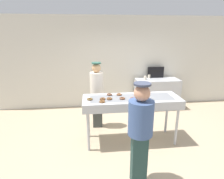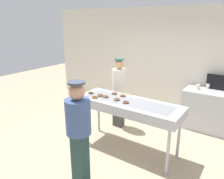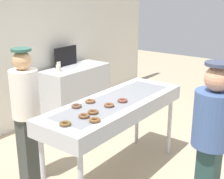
{
  "view_description": "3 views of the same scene",
  "coord_description": "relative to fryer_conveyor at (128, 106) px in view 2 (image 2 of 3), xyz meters",
  "views": [
    {
      "loc": [
        -0.86,
        -3.72,
        2.37
      ],
      "look_at": [
        -0.43,
        -0.11,
        1.26
      ],
      "focal_mm": 30.3,
      "sensor_mm": 36.0,
      "label": 1
    },
    {
      "loc": [
        1.92,
        -3.35,
        2.5
      ],
      "look_at": [
        -0.36,
        -0.02,
        1.21
      ],
      "focal_mm": 34.62,
      "sensor_mm": 36.0,
      "label": 2
    },
    {
      "loc": [
        -2.86,
        -2.1,
        2.28
      ],
      "look_at": [
        -0.15,
        -0.07,
        1.22
      ],
      "focal_mm": 50.35,
      "sensor_mm": 36.0,
      "label": 3
    }
  ],
  "objects": [
    {
      "name": "ground_plane",
      "position": [
        0.0,
        0.0,
        -0.94
      ],
      "size": [
        16.0,
        16.0,
        0.0
      ],
      "primitive_type": "plane",
      "color": "tan"
    },
    {
      "name": "back_wall",
      "position": [
        0.0,
        2.26,
        0.49
      ],
      "size": [
        8.0,
        0.12,
        2.87
      ],
      "primitive_type": "cube",
      "color": "silver",
      "rests_on": "ground"
    },
    {
      "name": "fryer_conveyor",
      "position": [
        0.0,
        0.0,
        0.0
      ],
      "size": [
        2.08,
        0.71,
        1.04
      ],
      "color": "#B7BABF",
      "rests_on": "ground"
    },
    {
      "name": "chocolate_donut_0",
      "position": [
        0.01,
        -0.1,
        0.11
      ],
      "size": [
        0.13,
        0.13,
        0.03
      ],
      "primitive_type": "torus",
      "rotation": [
        0.0,
        0.0,
        1.66
      ],
      "color": "brown",
      "rests_on": "fryer_conveyor"
    },
    {
      "name": "chocolate_donut_1",
      "position": [
        -0.45,
        0.21,
        0.11
      ],
      "size": [
        0.14,
        0.14,
        0.03
      ],
      "primitive_type": "torus",
      "rotation": [
        0.0,
        0.0,
        0.2
      ],
      "color": "brown",
      "rests_on": "fryer_conveyor"
    },
    {
      "name": "chocolate_donut_2",
      "position": [
        -0.24,
        0.19,
        0.11
      ],
      "size": [
        0.13,
        0.13,
        0.03
      ],
      "primitive_type": "torus",
      "rotation": [
        0.0,
        0.0,
        1.69
      ],
      "color": "brown",
      "rests_on": "fryer_conveyor"
    },
    {
      "name": "chocolate_donut_3",
      "position": [
        -0.64,
        -0.22,
        0.11
      ],
      "size": [
        0.16,
        0.16,
        0.03
      ],
      "primitive_type": "torus",
      "rotation": [
        0.0,
        0.0,
        2.65
      ],
      "color": "brown",
      "rests_on": "fryer_conveyor"
    },
    {
      "name": "chocolate_donut_4",
      "position": [
        -0.89,
        -0.04,
        0.11
      ],
      "size": [
        0.15,
        0.15,
        0.03
      ],
      "primitive_type": "torus",
      "rotation": [
        0.0,
        0.0,
        1.3
      ],
      "color": "brown",
      "rests_on": "fryer_conveyor"
    },
    {
      "name": "chocolate_donut_5",
      "position": [
        -0.63,
        -0.06,
        0.11
      ],
      "size": [
        0.12,
        0.12,
        0.03
      ],
      "primitive_type": "torus",
      "rotation": [
        0.0,
        0.0,
        3.09
      ],
      "color": "brown",
      "rests_on": "fryer_conveyor"
    },
    {
      "name": "chocolate_donut_6",
      "position": [
        -0.48,
        -0.06,
        0.11
      ],
      "size": [
        0.13,
        0.13,
        0.03
      ],
      "primitive_type": "torus",
      "rotation": [
        0.0,
        0.0,
        1.64
      ],
      "color": "brown",
      "rests_on": "fryer_conveyor"
    },
    {
      "name": "chocolate_donut_7",
      "position": [
        -0.21,
        -0.07,
        0.11
      ],
      "size": [
        0.14,
        0.14,
        0.03
      ],
      "primitive_type": "torus",
      "rotation": [
        0.0,
        0.0,
        0.17
      ],
      "color": "brown",
      "rests_on": "fryer_conveyor"
    },
    {
      "name": "worker_baker",
      "position": [
        -0.71,
        0.78,
        0.01
      ],
      "size": [
        0.33,
        0.33,
        1.68
      ],
      "rotation": [
        0.0,
        0.0,
        3.11
      ],
      "color": "#393E3B",
      "rests_on": "ground"
    },
    {
      "name": "customer_waiting",
      "position": [
        -0.14,
        -1.23,
        0.05
      ],
      "size": [
        0.38,
        0.38,
        1.69
      ],
      "rotation": [
        0.0,
        0.0,
        0.16
      ],
      "color": "#213E3C",
      "rests_on": "ground"
    },
    {
      "name": "prep_counter",
      "position": [
        1.24,
        1.81,
        -0.46
      ],
      "size": [
        1.35,
        0.58,
        0.95
      ],
      "primitive_type": "cube",
      "color": "#B7BABF",
      "rests_on": "ground"
    },
    {
      "name": "paper_cup_0",
      "position": [
        0.83,
        1.84,
        0.07
      ],
      "size": [
        0.08,
        0.08,
        0.11
      ],
      "primitive_type": "cylinder",
      "color": "beige",
      "rests_on": "prep_counter"
    },
    {
      "name": "paper_cup_1",
      "position": [
        1.02,
        2.03,
        0.07
      ],
      "size": [
        0.08,
        0.08,
        0.11
      ],
      "primitive_type": "cylinder",
      "color": "beige",
      "rests_on": "prep_counter"
    },
    {
      "name": "menu_display",
      "position": [
        1.24,
        2.05,
        0.19
      ],
      "size": [
        0.53,
        0.04,
        0.36
      ],
      "primitive_type": "cube",
      "color": "black",
      "rests_on": "prep_counter"
    }
  ]
}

